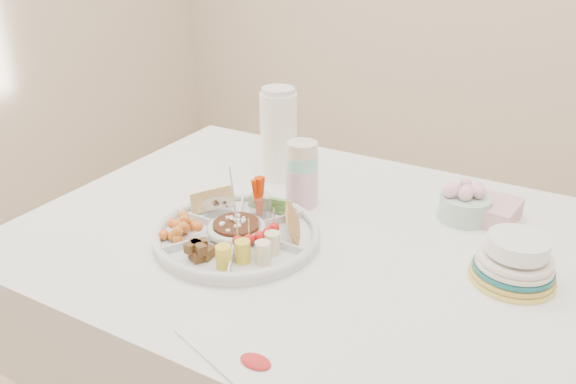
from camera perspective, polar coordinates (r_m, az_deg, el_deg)
The scene contains 15 objects.
dining_table at distance 1.55m, azimuth 5.00°, elevation -16.97°, with size 1.52×1.02×0.76m, color white.
party_tray at distance 1.31m, azimuth -5.21°, elevation -4.03°, with size 0.38×0.38×0.04m, color silver.
bean_dip at distance 1.31m, azimuth -5.23°, elevation -3.74°, with size 0.11×0.11×0.04m, color black.
tortillas at distance 1.29m, azimuth 0.50°, elevation -3.26°, with size 0.09×0.09×0.05m, color #AE6D3B, non-canonical shape.
carrot_cucumber at distance 1.38m, azimuth -2.15°, elevation -0.25°, with size 0.11×0.11×0.10m, color red, non-canonical shape.
pita_raisins at distance 1.41m, azimuth -7.44°, elevation -0.94°, with size 0.11×0.11×0.06m, color tan, non-canonical shape.
cherries at distance 1.32m, azimuth -10.86°, elevation -3.42°, with size 0.11×0.11×0.04m, color orange, non-canonical shape.
granola_chunks at distance 1.22m, azimuth -8.83°, elevation -6.06°, with size 0.09×0.09×0.04m, color #4C331F, non-canonical shape.
banana_tomato at distance 1.19m, azimuth -2.69°, elevation -5.24°, with size 0.11×0.11×0.09m, color #F3DB62, non-canonical shape.
cup_stack at distance 1.43m, azimuth 1.45°, elevation 2.91°, with size 0.08×0.08×0.23m, color #B3C8A9.
thermos at distance 1.59m, azimuth -0.96°, elevation 6.01°, with size 0.10×0.10×0.27m, color white.
flower_bowl at distance 1.45m, azimuth 17.57°, elevation -0.99°, with size 0.12×0.12×0.09m, color #8BB59B.
napkin_stack at distance 1.48m, azimuth 19.43°, elevation -1.62°, with size 0.15×0.13×0.05m, color #E2A5AD.
plate_stack at distance 1.24m, azimuth 22.10°, elevation -6.15°, with size 0.17×0.17×0.11m, color gold.
placemat at distance 1.00m, azimuth -4.82°, elevation -16.46°, with size 0.28×0.09×0.01m, color silver.
Camera 1 is at (0.44, -1.05, 1.43)m, focal length 35.00 mm.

